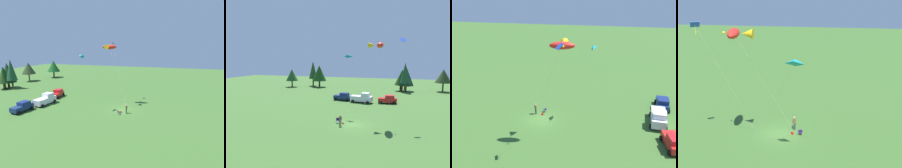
% 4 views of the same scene
% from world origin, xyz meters
% --- Properties ---
extents(ground_plane, '(160.00, 160.00, 0.00)m').
position_xyz_m(ground_plane, '(0.00, 0.00, 0.00)').
color(ground_plane, '#396127').
extents(person_kite_flyer, '(0.49, 0.49, 1.74)m').
position_xyz_m(person_kite_flyer, '(-1.63, -1.17, 1.02)').
color(person_kite_flyer, '#354542').
rests_on(person_kite_flyer, ground).
extents(folding_chair, '(0.55, 0.55, 0.82)m').
position_xyz_m(folding_chair, '(-2.47, 0.16, 0.49)').
color(folding_chair, '#2F175C').
rests_on(folding_chair, ground).
extents(backpack_on_grass, '(0.33, 0.38, 0.22)m').
position_xyz_m(backpack_on_grass, '(-1.51, -0.07, 0.11)').
color(backpack_on_grass, red).
rests_on(backpack_on_grass, ground).
extents(car_navy_hatch, '(4.36, 2.56, 1.89)m').
position_xyz_m(car_navy_hatch, '(-6.77, 18.66, 0.95)').
color(car_navy_hatch, navy).
rests_on(car_navy_hatch, ground).
extents(truck_white_pickup, '(5.20, 2.89, 2.34)m').
position_xyz_m(truck_white_pickup, '(-1.69, 17.22, 1.10)').
color(truck_white_pickup, white).
rests_on(truck_white_pickup, ground).
extents(car_red_sedan, '(4.41, 2.70, 1.89)m').
position_xyz_m(car_red_sedan, '(4.12, 18.13, 0.95)').
color(car_red_sedan, red).
rests_on(car_red_sedan, ground).
extents(kite_large_fish, '(6.04, 6.90, 12.99)m').
position_xyz_m(kite_large_fish, '(3.32, 3.95, 12.50)').
color(kite_large_fish, red).
rests_on(kite_large_fish, ground).
extents(kite_delta_teal, '(6.15, 6.38, 11.23)m').
position_xyz_m(kite_delta_teal, '(-2.59, 7.17, 10.80)').
color(kite_delta_teal, teal).
rests_on(kite_delta_teal, ground).
extents(kite_diamond_blue, '(4.83, 5.02, 13.61)m').
position_xyz_m(kite_diamond_blue, '(7.06, 4.10, 12.74)').
color(kite_diamond_blue, blue).
rests_on(kite_diamond_blue, ground).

